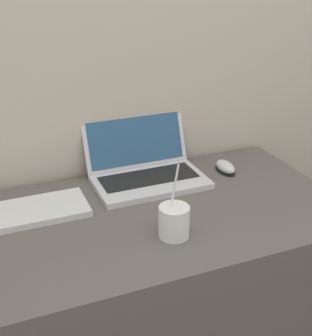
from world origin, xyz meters
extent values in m
cube|color=beige|center=(0.00, 0.68, 1.25)|extent=(7.00, 0.04, 2.50)
cube|color=#5B5651|center=(0.00, 0.32, 0.35)|extent=(1.18, 0.64, 0.70)
cube|color=silver|center=(0.06, 0.50, 0.71)|extent=(0.38, 0.22, 0.02)
cube|color=black|center=(0.06, 0.51, 0.73)|extent=(0.33, 0.12, 0.00)
cube|color=silver|center=(0.06, 0.65, 0.83)|extent=(0.38, 0.09, 0.22)
cube|color=#2D567F|center=(0.06, 0.64, 0.83)|extent=(0.35, 0.07, 0.19)
cylinder|color=white|center=(0.00, 0.18, 0.75)|extent=(0.09, 0.09, 0.09)
cylinder|color=black|center=(0.00, 0.18, 0.79)|extent=(0.07, 0.07, 0.01)
cylinder|color=white|center=(0.00, 0.19, 0.82)|extent=(0.04, 0.02, 0.18)
ellipsoid|color=black|center=(0.35, 0.49, 0.71)|extent=(0.06, 0.11, 0.01)
ellipsoid|color=silver|center=(0.35, 0.49, 0.72)|extent=(0.05, 0.10, 0.04)
cube|color=silver|center=(-0.38, 0.45, 0.71)|extent=(0.40, 0.17, 0.02)
camera|label=1|loc=(-0.47, -0.82, 1.43)|focal=50.00mm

